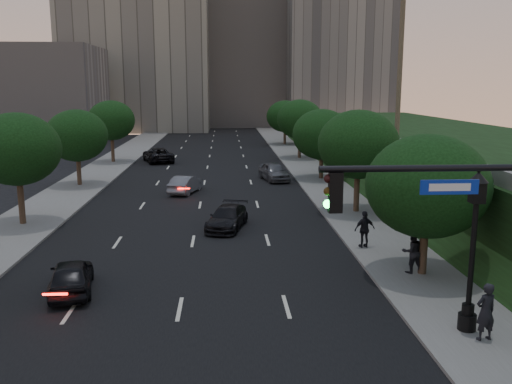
{
  "coord_description": "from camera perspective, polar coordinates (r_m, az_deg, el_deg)",
  "views": [
    {
      "loc": [
        1.72,
        -14.06,
        8.17
      ],
      "look_at": [
        3.1,
        9.26,
        3.6
      ],
      "focal_mm": 38.0,
      "sensor_mm": 36.0,
      "label": 1
    }
  ],
  "objects": [
    {
      "name": "tree_right_b",
      "position": [
        35.32,
        10.72,
        4.94
      ],
      "size": [
        5.2,
        5.2,
        6.74
      ],
      "color": "#38281C",
      "rests_on": "ground"
    },
    {
      "name": "tree_right_e",
      "position": [
        76.66,
        3.07,
        7.96
      ],
      "size": [
        5.2,
        5.2,
        6.24
      ],
      "color": "#38281C",
      "rests_on": "ground"
    },
    {
      "name": "office_block_right",
      "position": [
        112.72,
        8.34,
        15.96
      ],
      "size": [
        20.0,
        22.0,
        36.0
      ],
      "primitive_type": "cube",
      "color": "gray",
      "rests_on": "ground"
    },
    {
      "name": "sedan_near_right",
      "position": [
        31.6,
        -3.05,
        -2.72
      ],
      "size": [
        2.87,
        4.79,
        1.3
      ],
      "primitive_type": "imported",
      "rotation": [
        0.0,
        0.0,
        -0.25
      ],
      "color": "black",
      "rests_on": "ground"
    },
    {
      "name": "tree_left_b",
      "position": [
        34.43,
        -23.87,
        4.13
      ],
      "size": [
        5.0,
        5.0,
        6.71
      ],
      "color": "#38281C",
      "rests_on": "ground"
    },
    {
      "name": "office_block_filler",
      "position": [
        88.52,
        -21.96,
        9.53
      ],
      "size": [
        18.0,
        16.0,
        14.0
      ],
      "primitive_type": "cube",
      "color": "#A69F98",
      "rests_on": "ground"
    },
    {
      "name": "pedestrian_a",
      "position": [
        19.14,
        23.02,
        -11.52
      ],
      "size": [
        0.78,
        0.6,
        1.91
      ],
      "primitive_type": "imported",
      "rotation": [
        0.0,
        0.0,
        3.37
      ],
      "color": "black",
      "rests_on": "sidewalk_right"
    },
    {
      "name": "embankment",
      "position": [
        47.1,
        22.17,
        2.72
      ],
      "size": [
        18.0,
        90.0,
        4.0
      ],
      "primitive_type": "cube",
      "color": "black",
      "rests_on": "ground"
    },
    {
      "name": "tree_left_c",
      "position": [
        46.81,
        -18.35,
        5.65
      ],
      "size": [
        5.0,
        5.0,
        6.34
      ],
      "color": "#38281C",
      "rests_on": "ground"
    },
    {
      "name": "office_block_left",
      "position": [
        107.51,
        -12.22,
        15.01
      ],
      "size": [
        26.0,
        20.0,
        32.0
      ],
      "primitive_type": "cube",
      "color": "gray",
      "rests_on": "ground"
    },
    {
      "name": "sedan_near_left",
      "position": [
        23.21,
        -18.88,
        -8.36
      ],
      "size": [
        2.36,
        4.28,
        1.38
      ],
      "primitive_type": "imported",
      "rotation": [
        0.0,
        0.0,
        3.33
      ],
      "color": "black",
      "rests_on": "ground"
    },
    {
      "name": "pedestrian_c",
      "position": [
        27.9,
        11.37,
        -3.86
      ],
      "size": [
        1.17,
        0.7,
        1.87
      ],
      "primitive_type": "imported",
      "rotation": [
        0.0,
        0.0,
        3.37
      ],
      "color": "black",
      "rests_on": "sidewalk_right"
    },
    {
      "name": "tree_right_d",
      "position": [
        61.77,
        4.64,
        7.64
      ],
      "size": [
        5.2,
        5.2,
        6.74
      ],
      "color": "#38281C",
      "rests_on": "ground"
    },
    {
      "name": "pedestrian_b",
      "position": [
        24.66,
        16.1,
        -6.03
      ],
      "size": [
        1.02,
        0.84,
        1.92
      ],
      "primitive_type": "imported",
      "rotation": [
        0.0,
        0.0,
        3.27
      ],
      "color": "black",
      "rests_on": "sidewalk_right"
    },
    {
      "name": "sedan_far_right",
      "position": [
        47.68,
        1.9,
        2.16
      ],
      "size": [
        2.81,
        4.95,
        1.59
      ],
      "primitive_type": "imported",
      "rotation": [
        0.0,
        0.0,
        0.21
      ],
      "color": "#53555A",
      "rests_on": "ground"
    },
    {
      "name": "sidewalk_right",
      "position": [
        45.61,
        7.44,
        0.75
      ],
      "size": [
        4.5,
        140.0,
        0.15
      ],
      "primitive_type": "cube",
      "color": "slate",
      "rests_on": "ground"
    },
    {
      "name": "street_lamp",
      "position": [
        19.18,
        21.78,
        -6.53
      ],
      "size": [
        0.64,
        0.64,
        5.62
      ],
      "color": "black",
      "rests_on": "ground"
    },
    {
      "name": "ground",
      "position": [
        16.36,
        -9.5,
        -19.07
      ],
      "size": [
        160.0,
        160.0,
        0.0
      ],
      "primitive_type": "plane",
      "color": "black",
      "rests_on": "ground"
    },
    {
      "name": "parapet_wall",
      "position": [
        43.85,
        12.27,
        5.82
      ],
      "size": [
        0.35,
        90.0,
        0.7
      ],
      "primitive_type": "cube",
      "color": "slate",
      "rests_on": "embankment"
    },
    {
      "name": "tree_right_a",
      "position": [
        24.03,
        17.58,
        0.61
      ],
      "size": [
        5.2,
        5.2,
        6.24
      ],
      "color": "#38281C",
      "rests_on": "ground"
    },
    {
      "name": "sedan_mid_left",
      "position": [
        42.37,
        -7.4,
        0.81
      ],
      "size": [
        2.62,
        4.43,
        1.38
      ],
      "primitive_type": "imported",
      "rotation": [
        0.0,
        0.0,
        2.85
      ],
      "color": "slate",
      "rests_on": "ground"
    },
    {
      "name": "sedan_far_left",
      "position": [
        60.31,
        -10.28,
        3.87
      ],
      "size": [
        4.25,
        6.22,
        1.58
      ],
      "primitive_type": "imported",
      "rotation": [
        0.0,
        0.0,
        3.46
      ],
      "color": "black",
      "rests_on": "ground"
    },
    {
      "name": "sidewalk_left",
      "position": [
        46.37,
        -18.3,
        0.45
      ],
      "size": [
        4.5,
        140.0,
        0.15
      ],
      "primitive_type": "cube",
      "color": "slate",
      "rests_on": "ground"
    },
    {
      "name": "office_block_mid",
      "position": [
        116.24,
        -1.32,
        13.45
      ],
      "size": [
        22.0,
        18.0,
        26.0
      ],
      "primitive_type": "cube",
      "color": "#A69F98",
      "rests_on": "ground"
    },
    {
      "name": "tree_right_c",
      "position": [
        48.02,
        6.95,
        6.03
      ],
      "size": [
        5.2,
        5.2,
        6.24
      ],
      "color": "#38281C",
      "rests_on": "ground"
    },
    {
      "name": "tree_left_d",
      "position": [
        60.38,
        -14.99,
        7.29
      ],
      "size": [
        5.0,
        5.0,
        6.71
      ],
      "color": "#38281C",
      "rests_on": "ground"
    },
    {
      "name": "traffic_signal_mast",
      "position": [
        14.52,
        23.56,
        -7.95
      ],
      "size": [
        5.68,
        0.56,
        7.0
      ],
      "color": "black",
      "rests_on": "ground"
    },
    {
      "name": "road_surface",
      "position": [
        44.85,
        -5.54,
        0.53
      ],
      "size": [
        16.0,
        140.0,
        0.02
      ],
      "primitive_type": "cube",
      "color": "black",
      "rests_on": "ground"
    }
  ]
}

